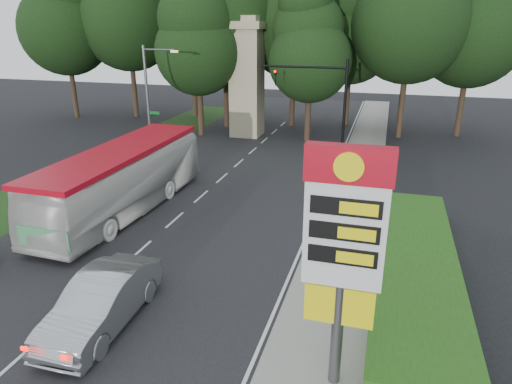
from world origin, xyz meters
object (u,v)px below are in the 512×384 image
(traffic_signal_mast, at_px, (326,96))
(sedan_silver, at_px, (102,302))
(gas_station_pylon, at_px, (344,240))
(monument, at_px, (247,77))
(transit_bus, at_px, (123,181))
(streetlight_signs, at_px, (150,96))

(traffic_signal_mast, relative_size, sedan_silver, 1.36)
(gas_station_pylon, distance_m, sedan_silver, 8.51)
(traffic_signal_mast, distance_m, monument, 9.76)
(transit_bus, height_order, sedan_silver, transit_bus)
(monument, bearing_deg, transit_bus, -93.20)
(traffic_signal_mast, height_order, monument, monument)
(traffic_signal_mast, distance_m, streetlight_signs, 12.83)
(gas_station_pylon, distance_m, streetlight_signs, 25.74)
(monument, height_order, transit_bus, monument)
(gas_station_pylon, distance_m, traffic_signal_mast, 22.29)
(streetlight_signs, bearing_deg, transit_bus, -69.63)
(gas_station_pylon, relative_size, monument, 0.68)
(transit_bus, bearing_deg, sedan_silver, -60.44)
(gas_station_pylon, height_order, sedan_silver, gas_station_pylon)
(streetlight_signs, bearing_deg, traffic_signal_mast, 8.92)
(sedan_silver, bearing_deg, gas_station_pylon, -5.91)
(gas_station_pylon, bearing_deg, transit_bus, 142.52)
(monument, relative_size, sedan_silver, 1.89)
(gas_station_pylon, xyz_separation_m, monument, (-11.20, 28.01, 0.66))
(transit_bus, bearing_deg, monument, 89.16)
(streetlight_signs, relative_size, transit_bus, 0.65)
(traffic_signal_mast, bearing_deg, monument, 142.00)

